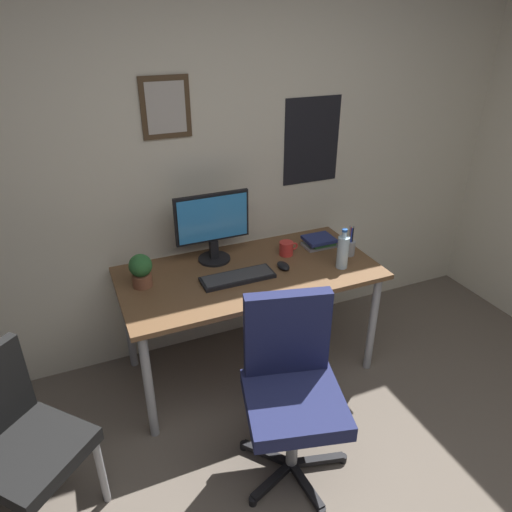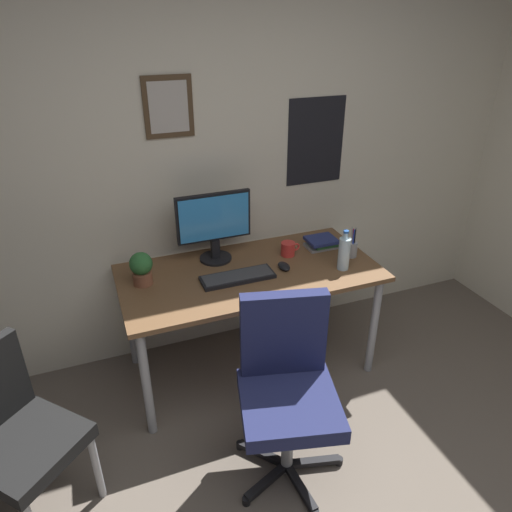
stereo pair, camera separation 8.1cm
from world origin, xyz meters
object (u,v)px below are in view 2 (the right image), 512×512
(office_chair, at_px, (287,382))
(side_chair, at_px, (13,431))
(computer_mouse, at_px, (284,266))
(monitor, at_px, (214,224))
(potted_plant, at_px, (141,268))
(water_bottle, at_px, (344,253))
(pen_cup, at_px, (352,249))
(book_stack_left, at_px, (322,242))
(keyboard, at_px, (238,277))
(coffee_mug_near, at_px, (288,249))

(office_chair, xyz_separation_m, side_chair, (-1.22, 0.18, -0.03))
(computer_mouse, bearing_deg, monitor, 142.18)
(office_chair, height_order, computer_mouse, office_chair)
(potted_plant, bearing_deg, water_bottle, -12.56)
(side_chair, distance_m, pen_cup, 2.06)
(monitor, xyz_separation_m, water_bottle, (0.68, -0.39, -0.13))
(pen_cup, height_order, book_stack_left, pen_cup)
(keyboard, bearing_deg, office_chair, -89.26)
(side_chair, relative_size, computer_mouse, 7.95)
(coffee_mug_near, bearing_deg, keyboard, -157.23)
(book_stack_left, bearing_deg, computer_mouse, -153.23)
(pen_cup, distance_m, book_stack_left, 0.21)
(computer_mouse, xyz_separation_m, coffee_mug_near, (0.10, 0.16, 0.03))
(potted_plant, bearing_deg, book_stack_left, 2.14)
(coffee_mug_near, distance_m, book_stack_left, 0.25)
(keyboard, bearing_deg, monitor, 99.73)
(book_stack_left, bearing_deg, water_bottle, -93.43)
(office_chair, height_order, pen_cup, office_chair)
(monitor, height_order, keyboard, monitor)
(side_chair, xyz_separation_m, monitor, (1.16, 0.79, 0.47))
(keyboard, height_order, potted_plant, potted_plant)
(potted_plant, bearing_deg, monitor, 16.17)
(side_chair, distance_m, book_stack_left, 2.01)
(water_bottle, bearing_deg, coffee_mug_near, 129.96)
(coffee_mug_near, bearing_deg, water_bottle, -50.04)
(office_chair, relative_size, book_stack_left, 4.55)
(water_bottle, bearing_deg, book_stack_left, 86.57)
(pen_cup, bearing_deg, coffee_mug_near, 156.48)
(side_chair, bearing_deg, book_stack_left, 20.41)
(side_chair, xyz_separation_m, pen_cup, (1.98, 0.51, 0.28))
(computer_mouse, bearing_deg, coffee_mug_near, 57.54)
(office_chair, relative_size, side_chair, 1.09)
(computer_mouse, bearing_deg, water_bottle, -20.39)
(monitor, xyz_separation_m, book_stack_left, (0.70, -0.09, -0.20))
(pen_cup, bearing_deg, computer_mouse, 179.55)
(side_chair, bearing_deg, potted_plant, 43.20)
(office_chair, distance_m, book_stack_left, 1.11)
(water_bottle, height_order, coffee_mug_near, water_bottle)
(monitor, distance_m, pen_cup, 0.88)
(side_chair, bearing_deg, computer_mouse, 18.85)
(water_bottle, bearing_deg, computer_mouse, 159.61)
(side_chair, relative_size, potted_plant, 4.49)
(monitor, bearing_deg, pen_cup, -18.62)
(coffee_mug_near, bearing_deg, office_chair, -114.62)
(side_chair, height_order, coffee_mug_near, side_chair)
(potted_plant, distance_m, book_stack_left, 1.18)
(computer_mouse, relative_size, water_bottle, 0.44)
(computer_mouse, xyz_separation_m, pen_cup, (0.47, -0.00, 0.04))
(office_chair, relative_size, potted_plant, 4.87)
(office_chair, xyz_separation_m, book_stack_left, (0.64, 0.87, 0.24))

